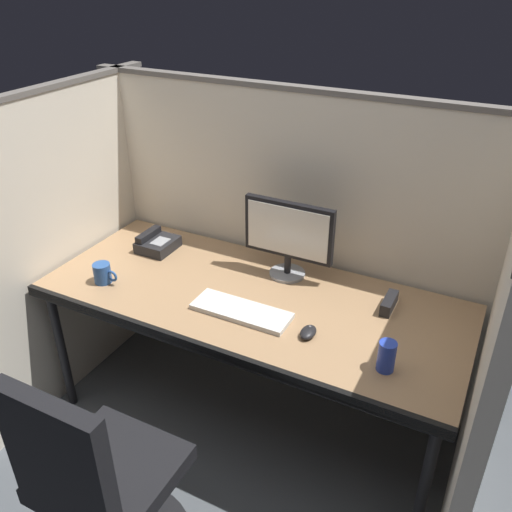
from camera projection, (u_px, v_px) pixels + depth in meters
name	position (u px, v px, depth m)	size (l,w,h in m)	color
ground_plane	(222.00, 458.00, 2.53)	(8.00, 8.00, 0.00)	#4C5156
cubicle_partition_rear	(291.00, 244.00, 2.72)	(2.21, 0.06, 1.57)	beige
cubicle_partition_left	(66.00, 247.00, 2.69)	(0.06, 1.41, 1.57)	beige
cubicle_partition_right	(487.00, 369.00, 1.90)	(0.06, 1.41, 1.57)	beige
desk	(250.00, 306.00, 2.41)	(1.90, 0.80, 0.74)	#997551
office_chair	(105.00, 502.00, 1.92)	(0.52, 0.52, 0.97)	black
monitor_center	(288.00, 234.00, 2.45)	(0.43, 0.17, 0.37)	gray
keyboard_main	(241.00, 311.00, 2.28)	(0.43, 0.15, 0.02)	silver
computer_mouse	(308.00, 332.00, 2.14)	(0.06, 0.10, 0.04)	black
soda_can	(386.00, 356.00, 1.95)	(0.07, 0.07, 0.12)	#263FB2
desk_phone	(157.00, 243.00, 2.76)	(0.17, 0.19, 0.09)	black
coffee_mug	(103.00, 273.00, 2.48)	(0.13, 0.08, 0.09)	#264C8C
red_stapler	(389.00, 303.00, 2.30)	(0.04, 0.15, 0.06)	black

